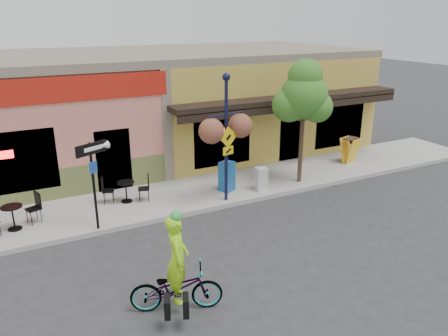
# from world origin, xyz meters

# --- Properties ---
(ground) EXTENTS (90.00, 90.00, 0.00)m
(ground) POSITION_xyz_m (0.00, 0.00, 0.00)
(ground) COLOR #2D2D30
(ground) RESTS_ON ground
(sidewalk) EXTENTS (24.00, 3.00, 0.15)m
(sidewalk) POSITION_xyz_m (0.00, 2.00, 0.07)
(sidewalk) COLOR #9E9B93
(sidewalk) RESTS_ON ground
(curb) EXTENTS (24.00, 0.12, 0.15)m
(curb) POSITION_xyz_m (0.00, 0.55, 0.07)
(curb) COLOR #A8A59E
(curb) RESTS_ON ground
(building) EXTENTS (18.20, 8.20, 4.50)m
(building) POSITION_xyz_m (0.00, 7.50, 2.25)
(building) COLOR #C77062
(building) RESTS_ON ground
(bicycle) EXTENTS (2.06, 1.32, 1.02)m
(bicycle) POSITION_xyz_m (-3.44, -3.60, 0.51)
(bicycle) COLOR #9C1F0E
(bicycle) RESTS_ON ground
(cyclist_rider) EXTENTS (0.68, 0.82, 1.93)m
(cyclist_rider) POSITION_xyz_m (-3.39, -3.60, 0.96)
(cyclist_rider) COLOR #A4EE19
(cyclist_rider) RESTS_ON ground
(lamp_post) EXTENTS (1.40, 0.76, 4.16)m
(lamp_post) POSITION_xyz_m (0.02, 0.82, 2.23)
(lamp_post) COLOR #121539
(lamp_post) RESTS_ON sidewalk
(one_way_sign) EXTENTS (0.98, 0.61, 2.56)m
(one_way_sign) POSITION_xyz_m (-4.20, 0.65, 1.43)
(one_way_sign) COLOR black
(one_way_sign) RESTS_ON sidewalk
(cafe_set_left) EXTENTS (1.73, 1.26, 0.93)m
(cafe_set_left) POSITION_xyz_m (-6.34, 1.68, 0.62)
(cafe_set_left) COLOR black
(cafe_set_left) RESTS_ON sidewalk
(cafe_set_right) EXTENTS (1.66, 1.18, 0.90)m
(cafe_set_right) POSITION_xyz_m (-2.96, 2.16, 0.60)
(cafe_set_right) COLOR black
(cafe_set_right) RESTS_ON sidewalk
(newspaper_box_blue) EXTENTS (0.60, 0.57, 1.04)m
(newspaper_box_blue) POSITION_xyz_m (0.43, 1.54, 0.67)
(newspaper_box_blue) COLOR #195596
(newspaper_box_blue) RESTS_ON sidewalk
(newspaper_box_grey) EXTENTS (0.41, 0.38, 0.81)m
(newspaper_box_grey) POSITION_xyz_m (1.52, 1.05, 0.55)
(newspaper_box_grey) COLOR silver
(newspaper_box_grey) RESTS_ON sidewalk
(street_tree) EXTENTS (2.15, 2.15, 4.48)m
(street_tree) POSITION_xyz_m (3.20, 1.12, 2.39)
(street_tree) COLOR #3D7A26
(street_tree) RESTS_ON sidewalk
(sandwich_board) EXTENTS (0.74, 0.62, 1.06)m
(sandwich_board) POSITION_xyz_m (6.40, 1.77, 0.68)
(sandwich_board) COLOR yellow
(sandwich_board) RESTS_ON sidewalk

